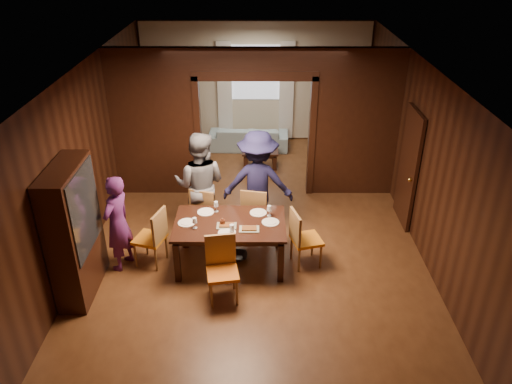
{
  "coord_description": "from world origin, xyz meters",
  "views": [
    {
      "loc": [
        0.05,
        -7.41,
        4.81
      ],
      "look_at": [
        0.03,
        -0.4,
        1.05
      ],
      "focal_mm": 35.0,
      "sensor_mm": 36.0,
      "label": 1
    }
  ],
  "objects_px": {
    "person_navy": "(258,183)",
    "chair_right": "(307,238)",
    "person_grey": "(200,185)",
    "dining_table": "(230,243)",
    "person_purple": "(118,223)",
    "chair_far_l": "(207,211)",
    "coffee_table": "(260,158)",
    "sofa": "(248,137)",
    "chair_near": "(222,271)",
    "chair_far_r": "(256,211)",
    "chair_left": "(149,237)",
    "hutch": "(74,232)"
  },
  "relations": [
    {
      "from": "chair_far_r",
      "to": "hutch",
      "type": "relative_size",
      "value": 0.48
    },
    {
      "from": "person_grey",
      "to": "chair_far_r",
      "type": "bearing_deg",
      "value": -178.79
    },
    {
      "from": "dining_table",
      "to": "chair_left",
      "type": "height_order",
      "value": "chair_left"
    },
    {
      "from": "dining_table",
      "to": "hutch",
      "type": "relative_size",
      "value": 0.86
    },
    {
      "from": "dining_table",
      "to": "chair_far_r",
      "type": "height_order",
      "value": "chair_far_r"
    },
    {
      "from": "person_grey",
      "to": "dining_table",
      "type": "bearing_deg",
      "value": 128.25
    },
    {
      "from": "dining_table",
      "to": "chair_far_r",
      "type": "bearing_deg",
      "value": 64.09
    },
    {
      "from": "chair_right",
      "to": "chair_far_l",
      "type": "xyz_separation_m",
      "value": [
        -1.64,
        0.84,
        0.0
      ]
    },
    {
      "from": "person_navy",
      "to": "chair_right",
      "type": "height_order",
      "value": "person_navy"
    },
    {
      "from": "sofa",
      "to": "chair_far_r",
      "type": "bearing_deg",
      "value": 94.98
    },
    {
      "from": "chair_near",
      "to": "chair_right",
      "type": "bearing_deg",
      "value": 24.34
    },
    {
      "from": "person_navy",
      "to": "person_purple",
      "type": "bearing_deg",
      "value": 29.86
    },
    {
      "from": "chair_left",
      "to": "person_purple",
      "type": "bearing_deg",
      "value": -62.01
    },
    {
      "from": "chair_left",
      "to": "chair_near",
      "type": "height_order",
      "value": "same"
    },
    {
      "from": "person_purple",
      "to": "chair_far_r",
      "type": "xyz_separation_m",
      "value": [
        2.11,
        0.9,
        -0.3
      ]
    },
    {
      "from": "sofa",
      "to": "dining_table",
      "type": "relative_size",
      "value": 1.11
    },
    {
      "from": "hutch",
      "to": "chair_left",
      "type": "bearing_deg",
      "value": 36.48
    },
    {
      "from": "person_purple",
      "to": "chair_far_l",
      "type": "bearing_deg",
      "value": 146.32
    },
    {
      "from": "sofa",
      "to": "chair_far_r",
      "type": "height_order",
      "value": "chair_far_r"
    },
    {
      "from": "chair_right",
      "to": "chair_near",
      "type": "bearing_deg",
      "value": 108.06
    },
    {
      "from": "person_navy",
      "to": "chair_right",
      "type": "relative_size",
      "value": 1.93
    },
    {
      "from": "coffee_table",
      "to": "dining_table",
      "type": "bearing_deg",
      "value": -97.59
    },
    {
      "from": "person_navy",
      "to": "chair_near",
      "type": "distance_m",
      "value": 1.98
    },
    {
      "from": "sofa",
      "to": "chair_far_r",
      "type": "relative_size",
      "value": 1.96
    },
    {
      "from": "chair_far_l",
      "to": "chair_near",
      "type": "distance_m",
      "value": 1.73
    },
    {
      "from": "sofa",
      "to": "chair_near",
      "type": "relative_size",
      "value": 1.96
    },
    {
      "from": "person_purple",
      "to": "person_navy",
      "type": "distance_m",
      "value": 2.41
    },
    {
      "from": "chair_near",
      "to": "sofa",
      "type": "bearing_deg",
      "value": 77.68
    },
    {
      "from": "chair_far_l",
      "to": "chair_left",
      "type": "bearing_deg",
      "value": 62.61
    },
    {
      "from": "coffee_table",
      "to": "chair_right",
      "type": "distance_m",
      "value": 3.73
    },
    {
      "from": "chair_left",
      "to": "hutch",
      "type": "bearing_deg",
      "value": -36.34
    },
    {
      "from": "person_purple",
      "to": "sofa",
      "type": "distance_m",
      "value": 5.18
    },
    {
      "from": "sofa",
      "to": "hutch",
      "type": "xyz_separation_m",
      "value": [
        -2.36,
        -5.35,
        0.72
      ]
    },
    {
      "from": "person_navy",
      "to": "chair_far_l",
      "type": "relative_size",
      "value": 1.93
    },
    {
      "from": "chair_far_r",
      "to": "chair_left",
      "type": "bearing_deg",
      "value": 36.88
    },
    {
      "from": "dining_table",
      "to": "chair_right",
      "type": "bearing_deg",
      "value": -0.46
    },
    {
      "from": "chair_right",
      "to": "person_purple",
      "type": "bearing_deg",
      "value": 75.45
    },
    {
      "from": "person_grey",
      "to": "sofa",
      "type": "distance_m",
      "value": 3.9
    },
    {
      "from": "person_grey",
      "to": "sofa",
      "type": "height_order",
      "value": "person_grey"
    },
    {
      "from": "person_navy",
      "to": "coffee_table",
      "type": "xyz_separation_m",
      "value": [
        0.05,
        2.64,
        -0.73
      ]
    },
    {
      "from": "sofa",
      "to": "chair_right",
      "type": "relative_size",
      "value": 1.96
    },
    {
      "from": "person_purple",
      "to": "person_navy",
      "type": "bearing_deg",
      "value": 137.71
    },
    {
      "from": "person_grey",
      "to": "person_navy",
      "type": "height_order",
      "value": "person_grey"
    },
    {
      "from": "chair_far_r",
      "to": "dining_table",
      "type": "bearing_deg",
      "value": 75.08
    },
    {
      "from": "person_purple",
      "to": "hutch",
      "type": "xyz_separation_m",
      "value": [
        -0.44,
        -0.57,
        0.21
      ]
    },
    {
      "from": "sofa",
      "to": "chair_near",
      "type": "xyz_separation_m",
      "value": [
        -0.27,
        -5.57,
        0.21
      ]
    },
    {
      "from": "person_purple",
      "to": "sofa",
      "type": "height_order",
      "value": "person_purple"
    },
    {
      "from": "dining_table",
      "to": "coffee_table",
      "type": "relative_size",
      "value": 2.15
    },
    {
      "from": "person_navy",
      "to": "hutch",
      "type": "bearing_deg",
      "value": 35.67
    },
    {
      "from": "chair_right",
      "to": "person_grey",
      "type": "bearing_deg",
      "value": 45.8
    }
  ]
}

